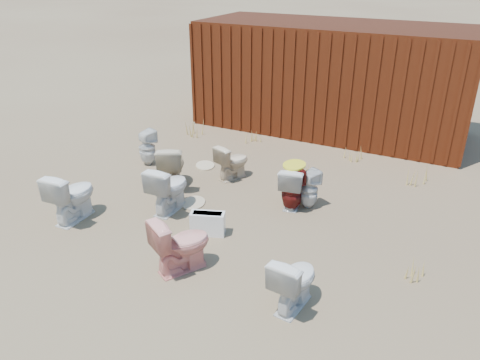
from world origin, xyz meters
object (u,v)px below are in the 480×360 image
at_px(toilet_front_a, 72,195).
at_px(loose_tank, 208,223).
at_px(shipping_container, 332,78).
at_px(toilet_front_maroon, 292,190).
at_px(toilet_back_beige_left, 172,166).
at_px(toilet_front_pink, 181,244).
at_px(toilet_back_yellowlid, 293,185).
at_px(toilet_front_c, 169,188).
at_px(toilet_front_e, 294,281).
at_px(toilet_back_e, 309,189).
at_px(toilet_back_a, 147,148).
at_px(toilet_back_beige_right, 232,161).

relative_size(toilet_front_a, loose_tank, 1.63).
distance_m(shipping_container, toilet_front_maroon, 4.33).
xyz_separation_m(shipping_container, toilet_back_beige_left, (-1.47, -4.35, -0.80)).
xyz_separation_m(shipping_container, toilet_front_pink, (0.04, -6.32, -0.81)).
bearing_deg(toilet_back_yellowlid, toilet_front_a, 25.54).
height_order(toilet_front_a, toilet_front_pink, toilet_front_a).
relative_size(shipping_container, toilet_front_c, 7.61).
bearing_deg(toilet_back_beige_left, toilet_front_e, 118.64).
height_order(toilet_front_e, toilet_back_e, toilet_front_e).
bearing_deg(toilet_front_a, toilet_front_maroon, -151.10).
height_order(toilet_front_a, toilet_back_e, toilet_front_a).
height_order(toilet_back_beige_left, loose_tank, toilet_back_beige_left).
bearing_deg(toilet_front_a, loose_tank, -167.81).
height_order(toilet_front_a, toilet_front_e, toilet_front_a).
bearing_deg(toilet_front_c, toilet_front_e, 153.90).
relative_size(toilet_front_a, toilet_front_c, 1.03).
relative_size(toilet_back_beige_left, toilet_back_yellowlid, 1.14).
distance_m(toilet_front_maroon, toilet_back_e, 0.30).
xyz_separation_m(shipping_container, toilet_front_c, (-1.02, -5.09, -0.81)).
bearing_deg(toilet_front_c, shipping_container, -101.89).
bearing_deg(toilet_front_a, toilet_back_a, -85.63).
relative_size(toilet_back_a, loose_tank, 1.41).
xyz_separation_m(toilet_front_maroon, toilet_back_a, (-3.18, 0.44, -0.00)).
xyz_separation_m(toilet_front_a, toilet_back_beige_left, (0.70, 1.65, -0.01)).
bearing_deg(toilet_front_c, toilet_back_beige_right, -102.41).
bearing_deg(toilet_back_e, toilet_front_a, 61.35).
relative_size(toilet_front_a, toilet_back_e, 1.25).
height_order(toilet_front_e, toilet_back_beige_right, toilet_front_e).
bearing_deg(toilet_front_c, toilet_front_maroon, -153.27).
distance_m(toilet_front_a, toilet_front_maroon, 3.41).
distance_m(toilet_front_a, toilet_back_e, 3.70).
xyz_separation_m(toilet_back_yellowlid, toilet_back_e, (0.26, 0.03, -0.02)).
relative_size(shipping_container, toilet_front_maroon, 8.48).
bearing_deg(toilet_front_e, toilet_front_c, -19.40).
bearing_deg(loose_tank, toilet_back_a, 124.48).
relative_size(toilet_front_c, toilet_back_beige_right, 1.21).
xyz_separation_m(toilet_front_c, toilet_back_beige_left, (-0.45, 0.73, 0.01)).
height_order(toilet_front_c, toilet_back_beige_left, toilet_back_beige_left).
xyz_separation_m(toilet_back_a, loose_tank, (2.36, -1.68, -0.18)).
bearing_deg(toilet_back_yellowlid, loose_tank, 51.99).
bearing_deg(toilet_front_c, toilet_back_e, -151.06).
relative_size(toilet_front_pink, loose_tank, 1.55).
distance_m(toilet_front_maroon, toilet_back_beige_left, 2.19).
xyz_separation_m(toilet_back_beige_left, toilet_back_yellowlid, (2.14, 0.33, -0.05)).
bearing_deg(toilet_front_a, toilet_front_c, -144.83).
xyz_separation_m(toilet_front_c, loose_tank, (0.92, -0.34, -0.22)).
bearing_deg(toilet_back_beige_right, toilet_front_a, 80.62).
relative_size(toilet_front_pink, toilet_back_beige_right, 1.18).
height_order(toilet_back_yellowlid, loose_tank, toilet_back_yellowlid).
relative_size(shipping_container, toilet_front_e, 8.41).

